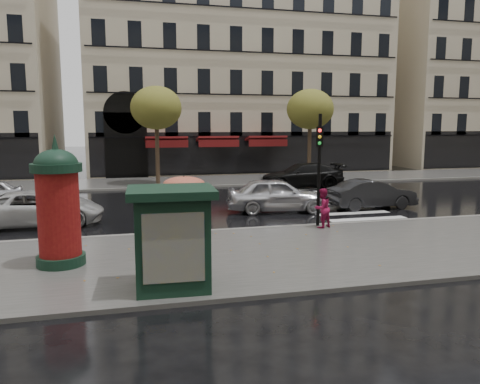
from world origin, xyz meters
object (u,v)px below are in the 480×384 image
object	(u,v)px
traffic_light	(319,159)
car_white	(38,208)
newsstand	(172,237)
car_black	(302,175)
morris_column	(58,203)
car_silver	(277,195)
man_burgundy	(197,211)
woman_red	(322,208)
car_darkgrey	(372,194)
woman_umbrella	(184,201)

from	to	relation	value
traffic_light	car_white	distance (m)	11.46
newsstand	car_black	distance (m)	20.28
newsstand	morris_column	bearing A→B (deg)	136.81
newsstand	car_silver	world-z (taller)	newsstand
newsstand	car_black	bearing A→B (deg)	59.63
man_burgundy	car_silver	world-z (taller)	man_burgundy
woman_red	newsstand	world-z (taller)	newsstand
traffic_light	newsstand	bearing A→B (deg)	-137.68
morris_column	traffic_light	bearing A→B (deg)	18.24
morris_column	car_darkgrey	size ratio (longest dim) A/B	0.87
car_black	car_darkgrey	bearing A→B (deg)	5.53
morris_column	car_black	bearing A→B (deg)	48.40
traffic_light	car_silver	bearing A→B (deg)	95.57
car_darkgrey	car_black	bearing A→B (deg)	1.83
car_darkgrey	car_black	world-z (taller)	car_black
car_darkgrey	car_white	bearing A→B (deg)	89.78
man_burgundy	car_darkgrey	bearing A→B (deg)	-141.65
woman_umbrella	newsstand	world-z (taller)	woman_umbrella
morris_column	car_silver	bearing A→B (deg)	38.21
woman_red	morris_column	xyz separation A→B (m)	(-9.19, -2.70, 1.01)
woman_red	traffic_light	distance (m)	1.91
traffic_light	woman_umbrella	bearing A→B (deg)	-154.77
traffic_light	car_silver	xyz separation A→B (m)	(-0.38, 3.89, -1.96)
car_black	newsstand	bearing A→B (deg)	-28.11
woman_red	woman_umbrella	bearing A→B (deg)	0.07
woman_umbrella	car_silver	bearing A→B (deg)	51.45
woman_umbrella	man_burgundy	xyz separation A→B (m)	(0.74, 2.31, -0.77)
woman_red	newsstand	distance (m)	8.32
morris_column	car_darkgrey	xyz separation A→B (m)	(13.59, 6.66, -1.19)
traffic_light	car_black	size ratio (longest dim) A/B	0.80
newsstand	traffic_light	bearing A→B (deg)	42.32
traffic_light	newsstand	distance (m)	8.61
morris_column	car_white	world-z (taller)	morris_column
man_burgundy	car_darkgrey	size ratio (longest dim) A/B	0.40
woman_umbrella	car_black	world-z (taller)	woman_umbrella
car_darkgrey	car_black	size ratio (longest dim) A/B	0.78
woman_red	car_darkgrey	xyz separation A→B (m)	(4.40, 3.96, -0.18)
woman_umbrella	traffic_light	size ratio (longest dim) A/B	0.56
man_burgundy	car_darkgrey	xyz separation A→B (m)	(9.27, 3.96, -0.27)
woman_red	car_white	xyz separation A→B (m)	(-10.81, 3.63, -0.17)
car_silver	woman_umbrella	bearing A→B (deg)	149.23
man_burgundy	car_silver	bearing A→B (deg)	-121.39
morris_column	car_silver	distance (m)	11.23
traffic_light	morris_column	bearing A→B (deg)	-161.76
newsstand	woman_umbrella	bearing A→B (deg)	77.12
man_burgundy	newsstand	bearing A→B (deg)	90.20
car_silver	car_black	distance (m)	8.99
man_burgundy	morris_column	size ratio (longest dim) A/B	0.46
car_silver	car_black	xyz separation A→B (m)	(4.34, 7.87, -0.01)
man_burgundy	newsstand	size ratio (longest dim) A/B	0.70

